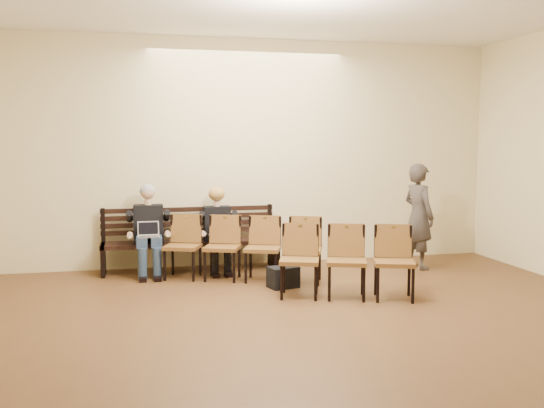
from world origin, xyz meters
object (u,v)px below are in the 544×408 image
(seated_man, at_px, (149,231))
(laptop, at_px, (149,239))
(bench, at_px, (190,256))
(seated_woman, at_px, (218,234))
(chair_row_back, at_px, (346,262))
(passerby, at_px, (419,208))
(chair_row_front, at_px, (242,248))
(bag, at_px, (283,277))
(water_bottle, at_px, (231,235))

(seated_man, bearing_deg, laptop, -91.31)
(bench, xyz_separation_m, seated_woman, (0.40, -0.12, 0.34))
(seated_woman, xyz_separation_m, chair_row_back, (1.33, -1.90, -0.11))
(passerby, xyz_separation_m, chair_row_front, (-2.75, -0.19, -0.47))
(bag, relative_size, chair_row_back, 0.23)
(bag, xyz_separation_m, chair_row_front, (-0.45, 0.54, 0.31))
(bag, bearing_deg, chair_row_front, 130.11)
(seated_man, distance_m, seated_woman, 1.01)
(seated_woman, relative_size, chair_row_front, 0.51)
(seated_man, xyz_separation_m, chair_row_front, (1.26, -0.67, -0.19))
(bag, height_order, passerby, passerby)
(water_bottle, distance_m, passerby, 2.87)
(passerby, bearing_deg, chair_row_back, 116.24)
(water_bottle, xyz_separation_m, bag, (0.54, -0.98, -0.44))
(chair_row_back, bearing_deg, seated_man, 159.34)
(bench, distance_m, passerby, 3.52)
(seated_man, distance_m, passerby, 4.04)
(water_bottle, height_order, bag, water_bottle)
(chair_row_front, bearing_deg, seated_woman, 131.22)
(water_bottle, xyz_separation_m, passerby, (2.84, -0.25, 0.34))
(seated_man, xyz_separation_m, chair_row_back, (2.34, -1.90, -0.18))
(seated_man, relative_size, water_bottle, 5.05)
(seated_man, relative_size, chair_row_back, 0.78)
(water_bottle, height_order, passerby, passerby)
(seated_man, bearing_deg, chair_row_back, -39.15)
(laptop, xyz_separation_m, passerby, (4.01, -0.25, 0.36))
(bench, bearing_deg, chair_row_back, -49.48)
(laptop, height_order, water_bottle, water_bottle)
(bench, xyz_separation_m, laptop, (-0.61, -0.35, 0.33))
(seated_man, height_order, bag, seated_man)
(chair_row_front, bearing_deg, seated_man, 172.89)
(bench, relative_size, chair_row_back, 1.59)
(chair_row_front, height_order, chair_row_back, chair_row_back)
(seated_woman, relative_size, laptop, 3.74)
(chair_row_front, relative_size, chair_row_back, 1.34)
(laptop, bearing_deg, seated_man, 96.31)
(chair_row_back, bearing_deg, laptop, 162.94)
(chair_row_front, bearing_deg, passerby, 25.11)
(water_bottle, bearing_deg, bench, 147.55)
(seated_woman, distance_m, water_bottle, 0.28)
(chair_row_front, distance_m, chair_row_back, 1.64)
(seated_woman, distance_m, passerby, 3.05)
(seated_woman, distance_m, laptop, 1.04)
(seated_man, height_order, water_bottle, seated_man)
(seated_woman, distance_m, chair_row_back, 2.33)
(chair_row_back, bearing_deg, seated_woman, 143.40)
(water_bottle, distance_m, bag, 1.20)
(bench, height_order, laptop, laptop)
(laptop, distance_m, chair_row_front, 1.34)
(passerby, bearing_deg, seated_woman, 66.55)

